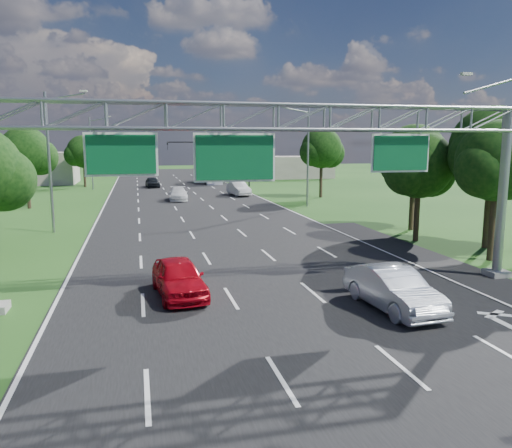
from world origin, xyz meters
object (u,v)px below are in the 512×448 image
object	(u,v)px
red_coupe	(179,277)
box_truck	(210,173)
silver_sedan	(393,289)
sign_gantry	(278,132)
traffic_signal	(226,152)

from	to	relation	value
red_coupe	box_truck	world-z (taller)	box_truck
red_coupe	silver_sedan	world-z (taller)	silver_sedan
box_truck	sign_gantry	bearing A→B (deg)	-99.54
sign_gantry	box_truck	world-z (taller)	sign_gantry
silver_sedan	box_truck	bearing A→B (deg)	83.61
sign_gantry	traffic_signal	size ratio (longest dim) A/B	1.92
sign_gantry	traffic_signal	xyz separation A→B (m)	(7.15, 53.00, -1.72)
silver_sedan	sign_gantry	bearing A→B (deg)	134.55
traffic_signal	red_coupe	distance (m)	53.96
traffic_signal	silver_sedan	world-z (taller)	traffic_signal
red_coupe	box_truck	xyz separation A→B (m)	(10.15, 60.71, 0.81)
sign_gantry	box_truck	distance (m)	61.66
traffic_signal	red_coupe	xyz separation A→B (m)	(-11.35, -52.57, -4.37)
traffic_signal	silver_sedan	size ratio (longest dim) A/B	2.45
traffic_signal	sign_gantry	bearing A→B (deg)	-97.68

